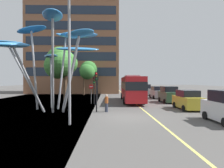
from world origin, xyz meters
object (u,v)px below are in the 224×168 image
at_px(traffic_light_island_mid, 98,82).
at_px(car_side_street, 157,93).
at_px(traffic_light_kerb_near, 96,83).
at_px(car_parked_mid, 188,100).
at_px(pedestrian, 106,103).
at_px(red_bus, 132,87).
at_px(street_lamp, 74,39).
at_px(car_parked_far, 169,95).
at_px(car_far_side, 146,90).
at_px(traffic_light_kerb_far, 94,85).
at_px(leaf_sculpture, 54,44).
at_px(no_entry_sign, 91,91).

height_order(traffic_light_island_mid, car_side_street, traffic_light_island_mid).
xyz_separation_m(traffic_light_kerb_near, car_parked_mid, (9.17, 1.35, -1.75)).
bearing_deg(traffic_light_kerb_near, pedestrian, -1.11).
xyz_separation_m(red_bus, street_lamp, (-5.57, -13.61, 3.65)).
bearing_deg(pedestrian, car_parked_far, 41.70).
relative_size(traffic_light_island_mid, car_parked_mid, 0.95).
distance_m(car_far_side, pedestrian, 21.73).
xyz_separation_m(car_side_street, street_lamp, (-10.44, -18.44, 4.70)).
xyz_separation_m(traffic_light_kerb_far, car_side_street, (9.90, 7.82, -1.50)).
height_order(car_parked_mid, car_parked_far, car_parked_far).
relative_size(car_parked_far, pedestrian, 2.43).
distance_m(traffic_light_kerb_far, pedestrian, 6.04).
bearing_deg(leaf_sculpture, traffic_light_kerb_near, -9.86).
xyz_separation_m(traffic_light_kerb_far, car_parked_mid, (9.79, -4.23, -1.52)).
bearing_deg(car_side_street, car_parked_far, -90.44).
distance_m(street_lamp, no_entry_sign, 12.16).
bearing_deg(traffic_light_kerb_far, no_entry_sign, 116.70).
relative_size(traffic_light_kerb_near, car_parked_far, 0.94).
distance_m(traffic_light_island_mid, no_entry_sign, 3.69).
height_order(car_far_side, street_lamp, street_lamp).
relative_size(traffic_light_island_mid, car_parked_far, 0.97).
bearing_deg(street_lamp, pedestrian, 67.38).
bearing_deg(traffic_light_kerb_far, car_side_street, 38.29).
xyz_separation_m(car_parked_mid, street_lamp, (-10.32, -6.38, 4.71)).
distance_m(traffic_light_kerb_near, car_parked_mid, 9.43).
bearing_deg(traffic_light_island_mid, leaf_sculpture, -112.10).
bearing_deg(car_far_side, traffic_light_kerb_near, -113.35).
distance_m(car_parked_mid, car_far_side, 18.91).
bearing_deg(traffic_light_kerb_near, traffic_light_kerb_far, 96.30).
distance_m(car_parked_mid, pedestrian, 8.35).
xyz_separation_m(red_bus, pedestrian, (-3.48, -8.59, -1.18)).
distance_m(traffic_light_kerb_far, car_far_side, 17.47).
bearing_deg(pedestrian, traffic_light_island_mid, 97.67).
xyz_separation_m(traffic_light_island_mid, street_lamp, (-0.75, -14.92, 2.87)).
height_order(car_side_street, no_entry_sign, no_entry_sign).
relative_size(red_bus, no_entry_sign, 4.53).
bearing_deg(traffic_light_kerb_near, traffic_light_island_mid, 92.32).
bearing_deg(traffic_light_island_mid, red_bus, -15.32).
bearing_deg(car_parked_mid, car_parked_far, 89.31).
distance_m(car_parked_mid, car_side_street, 12.05).
height_order(red_bus, street_lamp, street_lamp).
bearing_deg(traffic_light_kerb_near, no_entry_sign, 99.24).
bearing_deg(traffic_light_kerb_far, traffic_light_kerb_near, -83.70).
relative_size(leaf_sculpture, traffic_light_island_mid, 2.83).
relative_size(street_lamp, no_entry_sign, 3.69).
relative_size(leaf_sculpture, pedestrian, 6.67).
relative_size(traffic_light_kerb_near, traffic_light_kerb_far, 1.10).
bearing_deg(car_parked_mid, traffic_light_kerb_near, -171.61).
distance_m(pedestrian, no_entry_sign, 6.81).
bearing_deg(car_parked_far, red_bus, 166.15).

